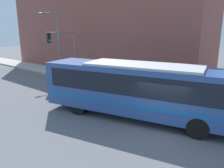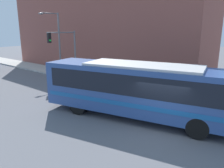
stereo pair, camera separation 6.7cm
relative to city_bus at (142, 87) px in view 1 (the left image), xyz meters
The scene contains 8 objects.
ground_plane 2.62m from the city_bus, 109.47° to the right, with size 120.00×120.00×0.00m, color slate.
sidewalk 19.13m from the city_bus, 73.39° to the left, with size 3.13×70.00×0.16m.
building_facade 16.63m from the city_bus, 51.72° to the left, with size 6.00×26.86×11.58m.
city_bus is the anchor object (origin of this frame).
fire_hydrant 4.79m from the city_bus, 12.96° to the left, with size 0.22×0.29×0.74m.
traffic_light_pole 11.52m from the city_bus, 72.46° to the left, with size 3.28×0.35×4.72m.
parking_meter 7.98m from the city_bus, 55.65° to the left, with size 0.14×0.14×1.40m.
street_lamp 14.38m from the city_bus, 71.94° to the left, with size 2.40×0.28×6.55m.
Camera 1 is at (-9.67, -4.48, 5.08)m, focal length 35.00 mm.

